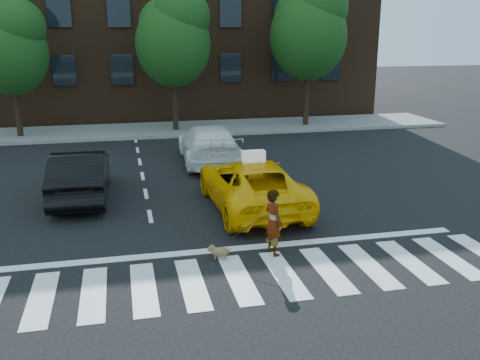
% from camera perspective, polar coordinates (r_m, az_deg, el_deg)
% --- Properties ---
extents(ground, '(120.00, 120.00, 0.00)m').
position_cam_1_polar(ground, '(11.56, -0.11, -10.51)').
color(ground, black).
rests_on(ground, ground).
extents(crosswalk, '(13.00, 2.40, 0.01)m').
position_cam_1_polar(crosswalk, '(11.56, -0.11, -10.49)').
color(crosswalk, silver).
rests_on(crosswalk, ground).
extents(stop_line, '(12.00, 0.30, 0.01)m').
position_cam_1_polar(stop_line, '(12.98, -1.67, -7.42)').
color(stop_line, silver).
rests_on(stop_line, ground).
extents(sidewalk_far, '(30.00, 4.00, 0.15)m').
position_cam_1_polar(sidewalk_far, '(28.16, -7.97, 5.35)').
color(sidewalk_far, slate).
rests_on(sidewalk_far, ground).
extents(building, '(26.00, 10.00, 12.00)m').
position_cam_1_polar(building, '(35.19, -9.48, 17.06)').
color(building, '#422817').
rests_on(building, ground).
extents(tree_left, '(3.39, 3.38, 6.50)m').
position_cam_1_polar(tree_left, '(27.52, -23.23, 13.17)').
color(tree_left, black).
rests_on(tree_left, ground).
extents(tree_mid, '(3.69, 3.69, 7.10)m').
position_cam_1_polar(tree_mid, '(27.25, -7.11, 15.14)').
color(tree_mid, black).
rests_on(tree_mid, ground).
extents(tree_right, '(4.00, 4.00, 7.70)m').
position_cam_1_polar(tree_right, '(28.82, 7.41, 15.99)').
color(tree_right, black).
rests_on(tree_right, ground).
extents(taxi, '(2.56, 5.31, 1.46)m').
position_cam_1_polar(taxi, '(15.71, 1.26, -0.43)').
color(taxi, '#FFB605').
rests_on(taxi, ground).
extents(black_sedan, '(1.67, 4.63, 1.52)m').
position_cam_1_polar(black_sedan, '(17.31, -16.68, 0.53)').
color(black_sedan, black).
rests_on(black_sedan, ground).
extents(white_suv, '(2.30, 5.27, 1.51)m').
position_cam_1_polar(white_suv, '(21.09, -3.35, 3.84)').
color(white_suv, white).
rests_on(white_suv, ground).
extents(woman, '(0.52, 0.66, 1.60)m').
position_cam_1_polar(woman, '(12.47, 3.59, -4.52)').
color(woman, '#999999').
rests_on(woman, ground).
extents(dog, '(0.54, 0.38, 0.33)m').
position_cam_1_polar(dog, '(12.43, -2.30, -7.59)').
color(dog, brown).
rests_on(dog, ground).
extents(taxi_sign, '(0.66, 0.30, 0.32)m').
position_cam_1_polar(taxi_sign, '(15.30, 1.46, 2.56)').
color(taxi_sign, white).
rests_on(taxi_sign, taxi).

